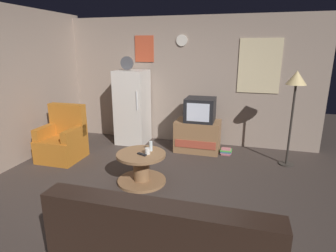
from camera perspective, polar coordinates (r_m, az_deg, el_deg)
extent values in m
plane|color=#3D332D|center=(3.91, -4.12, -14.15)|extent=(12.00, 12.00, 0.00)
cube|color=gray|center=(5.79, 3.87, 8.99)|extent=(5.20, 0.10, 2.53)
cube|color=beige|center=(5.58, 18.08, 11.50)|extent=(0.76, 0.02, 1.00)
cube|color=#C64C2D|center=(5.94, -4.83, 15.36)|extent=(0.40, 0.02, 0.52)
cylinder|color=silver|center=(5.71, 2.84, 16.98)|extent=(0.22, 0.03, 0.22)
cube|color=silver|center=(5.82, -7.22, 3.81)|extent=(0.60, 0.60, 1.50)
cylinder|color=silver|center=(5.43, -6.38, 5.11)|extent=(0.02, 0.02, 0.36)
cylinder|color=#4C4C51|center=(5.65, -8.34, 12.52)|extent=(0.26, 0.04, 0.26)
cube|color=#8E6642|center=(5.43, 6.04, -1.99)|extent=(0.84, 0.52, 0.60)
cube|color=#AD4733|center=(5.21, 5.51, -3.79)|extent=(0.76, 0.01, 0.14)
cube|color=black|center=(5.29, 6.56, 3.33)|extent=(0.54, 0.50, 0.44)
cube|color=silver|center=(5.04, 6.10, 2.74)|extent=(0.41, 0.01, 0.33)
cylinder|color=#332D28|center=(5.27, 22.85, -7.11)|extent=(0.24, 0.24, 0.02)
cylinder|color=#332D28|center=(5.05, 23.68, 0.14)|extent=(0.04, 0.04, 1.40)
cone|color=#F2D18C|center=(4.92, 24.69, 8.92)|extent=(0.32, 0.32, 0.22)
cylinder|color=#8E6642|center=(4.29, -5.34, -10.99)|extent=(0.72, 0.72, 0.04)
cylinder|color=#8E6642|center=(4.20, -5.42, -8.45)|extent=(0.24, 0.24, 0.42)
cylinder|color=#8E6642|center=(4.12, -5.49, -5.80)|extent=(0.72, 0.72, 0.04)
cylinder|color=silver|center=(4.17, -3.52, -4.10)|extent=(0.05, 0.05, 0.15)
cylinder|color=silver|center=(4.07, -4.21, -5.09)|extent=(0.08, 0.08, 0.09)
cube|color=black|center=(4.05, -5.32, -5.73)|extent=(0.16, 0.10, 0.02)
cube|color=#B2661E|center=(5.35, -20.80, -4.33)|extent=(0.68, 0.68, 0.40)
cube|color=#B2661E|center=(5.42, -19.69, 1.33)|extent=(0.68, 0.16, 0.56)
cube|color=#B2661E|center=(5.43, -23.49, -1.00)|extent=(0.12, 0.60, 0.20)
cube|color=#B2661E|center=(5.10, -18.58, -1.53)|extent=(0.12, 0.60, 0.20)
cube|color=black|center=(2.12, -2.37, -21.67)|extent=(1.70, 0.20, 0.52)
cube|color=#A6595E|center=(5.40, 11.66, -5.54)|extent=(0.17, 0.16, 0.03)
cube|color=#B98397|center=(5.39, 11.68, -5.29)|extent=(0.20, 0.14, 0.02)
cube|color=#4E7AA8|center=(5.38, 11.69, -5.04)|extent=(0.19, 0.16, 0.03)
cube|color=green|center=(5.37, 11.71, -4.81)|extent=(0.21, 0.17, 0.02)
cube|color=#C9727C|center=(5.37, 11.72, -4.61)|extent=(0.17, 0.13, 0.02)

